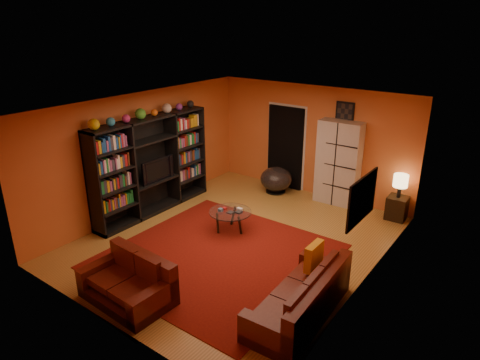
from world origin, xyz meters
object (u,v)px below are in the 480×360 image
Objects in this scene: entertainment_unit at (152,166)px; loveseat at (131,282)px; storage_cabinet at (339,163)px; tv at (155,169)px; coffee_table at (230,214)px; sofa at (304,299)px; bowl_chair at (276,179)px; table_lamp at (401,181)px; side_table at (397,208)px.

loveseat is at bearing -49.27° from entertainment_unit.
loveseat is (2.08, -2.42, -0.76)m from entertainment_unit.
storage_cabinet is (3.06, 2.80, -0.09)m from entertainment_unit.
coffee_table is (1.91, 0.17, -0.59)m from tv.
sofa is 2.85m from coffee_table.
sofa is 2.38× the size of coffee_table.
sofa is at bearing -15.78° from entertainment_unit.
storage_cabinet is at bearing 11.72° from bowl_chair.
tv is 0.61× the size of loveseat.
coffee_table is 2.32m from bowl_chair.
loveseat reaches higher than bowl_chair.
table_lamp is at bearing 86.29° from sofa.
tv is 2.01m from coffee_table.
storage_cabinet is (-1.35, 4.05, 0.67)m from sofa.
sofa is at bearing -60.88° from loveseat.
entertainment_unit is 2.10× the size of loveseat.
sofa is (4.36, -1.29, -0.68)m from tv.
entertainment_unit is 1.49× the size of sofa.
bowl_chair is at bearing 57.21° from entertainment_unit.
entertainment_unit is 3.06m from bowl_chair.
tv is at bearing -175.05° from coffee_table.
loveseat is 1.69× the size of coffee_table.
bowl_chair is (1.56, 2.46, -0.64)m from tv.
coffee_table is at bearing 4.94° from loveseat.
sofa reaches higher than bowl_chair.
table_lamp is (2.38, 5.17, 0.57)m from loveseat.
tv reaches higher than bowl_chair.
bowl_chair is (-1.45, -0.30, -0.63)m from storage_cabinet.
side_table is at bearing 31.62° from entertainment_unit.
storage_cabinet is 2.49× the size of bowl_chair.
entertainment_unit is 5.25m from table_lamp.
side_table is at bearing 5.00° from bowl_chair.
tv reaches higher than loveseat.
storage_cabinet reaches higher than coffee_table.
tv reaches higher than table_lamp.
storage_cabinet is at bearing 42.49° from entertainment_unit.
entertainment_unit is 3.55× the size of coffee_table.
storage_cabinet is at bearing 67.10° from coffee_table.
tv is 0.43× the size of sofa.
loveseat is at bearing -140.45° from tv.
tv is 4.08m from storage_cabinet.
tv is 2.98m from bowl_chair.
loveseat is (-2.32, -1.18, -0.00)m from sofa.
table_lamp is (2.50, 2.54, 0.47)m from coffee_table.
coffee_table is at bearing -115.22° from storage_cabinet.
loveseat is 5.72m from table_lamp.
table_lamp is (4.47, 2.75, -0.20)m from entertainment_unit.
table_lamp is (4.42, 2.71, -0.12)m from tv.
bowl_chair is at bearing -170.60° from storage_cabinet.
table_lamp is at bearing -58.50° from tv.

